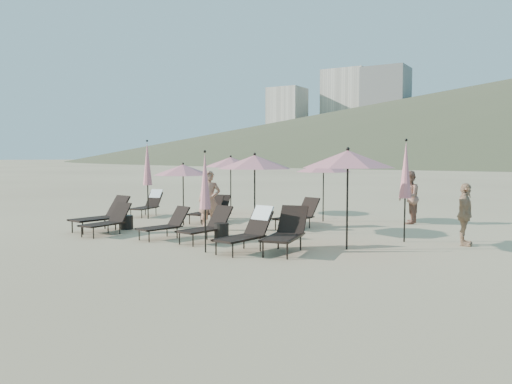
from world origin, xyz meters
The scene contains 25 objects.
ground centered at (0.00, 0.00, 0.00)m, with size 800.00×800.00×0.00m, color #D6BA8C.
hotel_skyline centered at (-93.62, 271.21, 24.18)m, with size 109.00×82.00×55.00m.
lounger_0 centered at (-4.09, 0.12, 0.48)m, with size 0.92×1.87×1.03m.
lounger_1 centered at (-3.32, -0.37, 0.41)m, with size 0.59×1.54×0.88m.
lounger_2 centered at (-1.46, 0.01, 0.40)m, with size 0.86×1.56×0.85m.
lounger_3 centered at (-0.13, 0.14, 0.43)m, with size 0.82×1.66×0.91m.
lounger_4 centered at (1.47, -0.36, 0.50)m, with size 0.80×1.72×1.04m.
lounger_5 centered at (2.30, 0.01, 0.48)m, with size 1.01×1.89×1.03m.
lounger_6 centered at (-5.61, 3.72, 0.47)m, with size 0.83×1.64×0.98m.
lounger_7 centered at (-2.54, 3.36, 0.42)m, with size 0.74×1.61×0.90m.
lounger_8 centered at (-2.46, 3.75, 0.41)m, with size 0.91×1.62×0.88m.
lounger_9 centered at (0.80, 3.63, 0.44)m, with size 0.99×1.73×0.94m.
umbrella_open_0 centered at (-2.70, 2.28, 1.82)m, with size 1.91×1.91×2.06m.
umbrella_open_1 centered at (0.19, 2.03, 2.09)m, with size 2.20×2.20×2.36m.
umbrella_open_2 centered at (3.42, 1.03, 2.19)m, with size 2.30×2.30×2.47m.
umbrella_open_3 centered at (-3.31, 5.93, 2.04)m, with size 2.14×2.14×2.31m.
umbrella_open_4 centered at (0.79, 5.59, 1.90)m, with size 2.00×2.00×2.15m.
umbrella_closed_0 centered at (0.73, -1.06, 1.67)m, with size 0.28×0.28×2.40m.
umbrella_closed_1 centered at (4.32, 2.84, 1.89)m, with size 0.32×0.32×2.71m.
umbrella_closed_2 centered at (-4.95, 3.00, 1.99)m, with size 0.33×0.33×2.86m.
side_table_0 centered at (-3.66, 0.70, 0.22)m, with size 0.39×0.39×0.43m, color black.
side_table_1 centered at (0.18, 0.36, 0.25)m, with size 0.39×0.39×0.49m, color black.
beachgoer_a centered at (-1.28, 1.80, 0.92)m, with size 0.67×0.44×1.83m, color #AB775C.
beachgoer_b centered at (3.46, 6.56, 0.89)m, with size 0.87×0.67×1.78m, color #96614D.
beachgoer_c centered at (5.76, 3.10, 0.79)m, with size 0.93×0.39×1.58m, color tan.
Camera 1 is at (7.76, -10.32, 2.23)m, focal length 35.00 mm.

